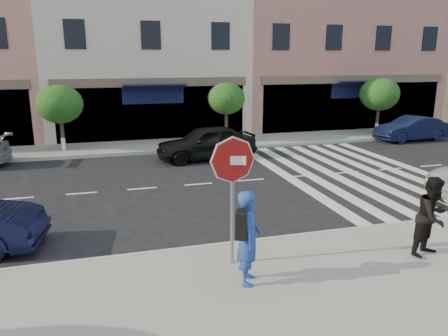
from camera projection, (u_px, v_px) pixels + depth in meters
The scene contains 13 objects.
ground at pixel (230, 224), 11.93m from camera, with size 120.00×120.00×0.00m, color black.
sidewalk_near at pixel (286, 290), 8.41m from camera, with size 60.00×4.50×0.15m, color gray.
sidewalk_far at pixel (168, 145), 22.16m from camera, with size 60.00×3.00×0.15m, color gray.
building_centre at pixel (142, 39), 26.28m from camera, with size 11.00×9.00×11.00m, color beige.
building_east_mid at pixel (323, 25), 29.20m from camera, with size 13.00×9.00×13.00m, color tan.
street_tree_wb at pixel (60, 104), 20.10m from camera, with size 2.10×2.10×3.06m.
street_tree_c at pixel (226, 99), 22.20m from camera, with size 1.90×1.90×3.04m.
street_tree_ea at pixel (380, 94), 24.57m from camera, with size 2.20×2.20×3.19m.
stop_sign at pixel (233, 174), 8.86m from camera, with size 0.94×0.32×2.76m.
photographer at pixel (249, 237), 8.35m from camera, with size 0.68×0.45×1.87m, color #204295.
walker at pixel (432, 217), 9.55m from camera, with size 0.87×0.68×1.79m, color black.
car_far_mid at pixel (206, 143), 19.33m from camera, with size 1.77×4.40×1.50m, color black.
car_far_right at pixel (412, 129), 23.63m from camera, with size 1.40×4.03×1.33m, color black.
Camera 1 is at (-3.21, -10.71, 4.44)m, focal length 35.00 mm.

